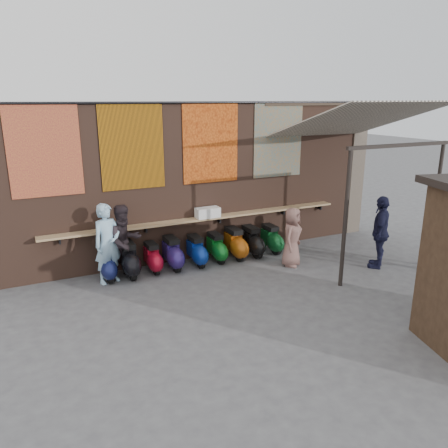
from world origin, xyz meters
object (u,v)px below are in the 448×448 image
shopper_navy (380,232)px  scooter_stool_2 (153,258)px  scooter_stool_8 (271,239)px  diner_left (108,244)px  diner_right (125,242)px  shelf_box (208,213)px  scooter_stool_5 (216,248)px  shopper_tan (292,237)px  scooter_stool_0 (107,265)px  shopper_grey (446,241)px  scooter_stool_6 (235,244)px  scooter_stool_7 (252,242)px  scooter_stool_3 (173,254)px  scooter_stool_1 (129,260)px  scooter_stool_4 (197,251)px

shopper_navy → scooter_stool_2: bearing=-62.2°
scooter_stool_2 → scooter_stool_8: bearing=-0.9°
diner_left → diner_right: 0.43m
shelf_box → diner_right: size_ratio=0.35×
scooter_stool_5 → diner_right: bearing=-179.5°
scooter_stool_8 → shopper_tan: size_ratio=0.53×
scooter_stool_0 → shopper_navy: shopper_navy is taller
scooter_stool_2 → diner_left: (-1.07, -0.16, 0.57)m
scooter_stool_2 → scooter_stool_5: bearing=-0.8°
shelf_box → scooter_stool_0: size_ratio=0.81×
diner_right → diner_left: bearing=177.3°
shelf_box → shopper_tan: bearing=-38.7°
shelf_box → shopper_grey: (4.79, -3.31, -0.46)m
scooter_stool_8 → scooter_stool_0: bearing=179.3°
scooter_stool_6 → diner_left: bearing=-178.2°
scooter_stool_6 → diner_right: diner_right is taller
scooter_stool_0 → scooter_stool_7: size_ratio=0.92×
scooter_stool_2 → scooter_stool_3: scooter_stool_3 is taller
shopper_navy → shopper_tan: (-1.89, 1.04, -0.16)m
scooter_stool_6 → shopper_tan: size_ratio=0.57×
scooter_stool_2 → diner_left: 1.22m
scooter_stool_8 → shopper_grey: (3.03, -3.01, 0.41)m
scooter_stool_1 → scooter_stool_3: size_ratio=1.05×
shelf_box → scooter_stool_7: size_ratio=0.75×
scooter_stool_1 → scooter_stool_4: scooter_stool_1 is taller
scooter_stool_7 → shopper_navy: shopper_navy is taller
scooter_stool_8 → diner_right: size_ratio=0.45×
scooter_stool_5 → shopper_tan: bearing=-34.3°
shelf_box → scooter_stool_7: shelf_box is taller
shelf_box → shopper_tan: 2.23m
scooter_stool_1 → scooter_stool_5: (2.28, 0.00, -0.05)m
scooter_stool_5 → scooter_stool_6: 0.53m
diner_right → shelf_box: bearing=-10.7°
shelf_box → scooter_stool_1: 2.34m
scooter_stool_7 → diner_left: bearing=-178.4°
shelf_box → scooter_stool_3: size_ratio=0.74×
shelf_box → scooter_stool_2: (-1.58, -0.25, -0.90)m
scooter_stool_2 → shopper_navy: 5.62m
scooter_stool_4 → shopper_grey: (5.24, -3.00, 0.42)m
diner_right → shopper_navy: 6.19m
scooter_stool_5 → shopper_grey: (4.67, -3.03, 0.42)m
diner_right → shopper_navy: shopper_navy is taller
shelf_box → scooter_stool_6: bearing=-26.0°
shelf_box → scooter_stool_7: (1.15, -0.31, -0.86)m
scooter_stool_5 → diner_left: 2.83m
scooter_stool_4 → shopper_tan: 2.42m
shopper_tan → scooter_stool_1: bearing=126.1°
shopper_navy → shopper_grey: 1.51m
scooter_stool_7 → shopper_grey: size_ratio=0.53×
scooter_stool_7 → diner_left: 3.84m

